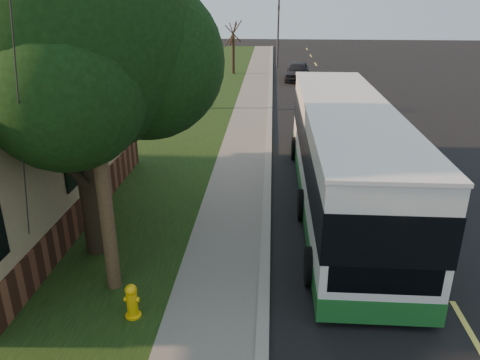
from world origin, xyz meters
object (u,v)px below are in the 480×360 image
(distant_car, at_px, (297,71))
(utility_pole, at_px, (90,78))
(leafy_tree, at_px, (76,39))
(traffic_signal, at_px, (278,29))
(fire_hydrant, at_px, (132,301))
(bare_tree_near, at_px, (206,70))
(transit_bus, at_px, (344,154))
(bare_tree_far, at_px, (233,48))

(distant_car, bearing_deg, utility_pole, -93.14)
(leafy_tree, height_order, traffic_signal, leafy_tree)
(fire_hydrant, relative_size, leafy_tree, 0.09)
(fire_hydrant, xyz_separation_m, bare_tree_near, (-0.90, 18.00, 1.72))
(transit_bus, bearing_deg, leafy_tree, -154.53)
(utility_pole, relative_size, distant_car, 2.30)
(leafy_tree, bearing_deg, traffic_signal, 81.53)
(traffic_signal, xyz_separation_m, distant_car, (1.44, -6.36, -2.49))
(fire_hydrant, distance_m, leafy_tree, 5.65)
(fire_hydrant, distance_m, distant_car, 28.01)
(utility_pole, distance_m, bare_tree_near, 17.19)
(bare_tree_near, xyz_separation_m, distant_car, (5.44, 9.64, -1.48))
(utility_pole, relative_size, traffic_signal, 1.65)
(fire_hydrant, height_order, leafy_tree, leafy_tree)
(leafy_tree, xyz_separation_m, traffic_signal, (4.67, 31.35, -2.00))
(utility_pole, xyz_separation_m, leafy_tree, (-0.87, 1.66, 0.54))
(fire_hydrant, height_order, distant_car, distant_car)
(fire_hydrant, relative_size, distant_car, 0.19)
(transit_bus, bearing_deg, traffic_signal, 93.51)
(transit_bus, xyz_separation_m, distant_car, (-0.30, 21.94, -1.00))
(utility_pole, bearing_deg, bare_tree_far, 89.40)
(fire_hydrant, distance_m, transit_bus, 7.58)
(fire_hydrant, xyz_separation_m, traffic_signal, (3.10, 34.00, 2.73))
(leafy_tree, relative_size, bare_tree_far, 1.94)
(traffic_signal, bearing_deg, fire_hydrant, -95.21)
(bare_tree_near, relative_size, transit_bus, 0.37)
(traffic_signal, bearing_deg, utility_pole, -96.58)
(fire_hydrant, distance_m, utility_pole, 4.37)
(leafy_tree, distance_m, bare_tree_near, 15.66)
(bare_tree_near, relative_size, bare_tree_far, 1.07)
(utility_pole, height_order, transit_bus, utility_pole)
(distant_car, bearing_deg, traffic_signal, 110.70)
(leafy_tree, relative_size, bare_tree_near, 1.81)
(fire_hydrant, xyz_separation_m, transit_bus, (4.84, 5.70, 1.24))
(transit_bus, height_order, distant_car, transit_bus)
(bare_tree_far, xyz_separation_m, transit_bus, (5.24, -24.30, -0.33))
(utility_pole, bearing_deg, distant_car, 78.88)
(utility_pole, distance_m, transit_bus, 7.85)
(distant_car, bearing_deg, fire_hydrant, -91.33)
(utility_pole, relative_size, leafy_tree, 1.16)
(fire_hydrant, height_order, traffic_signal, traffic_signal)
(bare_tree_far, bearing_deg, utility_pole, -90.60)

